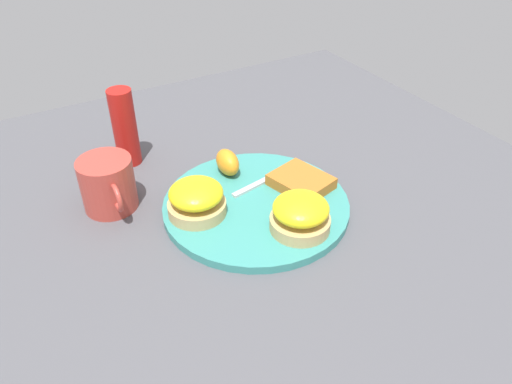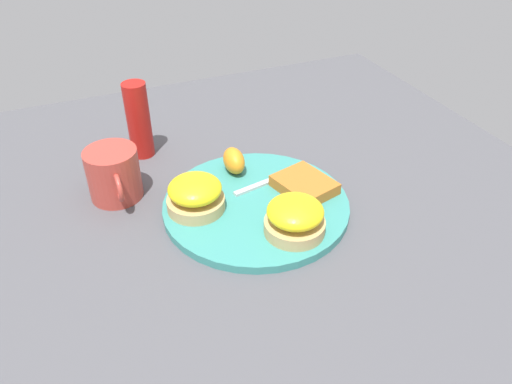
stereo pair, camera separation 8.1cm
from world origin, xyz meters
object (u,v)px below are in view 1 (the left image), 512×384
(hashbrown_patty, at_px, (303,183))
(cup, at_px, (108,184))
(fork, at_px, (229,198))
(sandwich_benedict_right, at_px, (300,214))
(orange_wedge, at_px, (226,163))
(sandwich_benedict_left, at_px, (196,199))
(condiment_bottle, at_px, (125,128))

(hashbrown_patty, bearing_deg, cup, -114.02)
(hashbrown_patty, xyz_separation_m, fork, (-0.03, -0.12, -0.01))
(sandwich_benedict_right, height_order, hashbrown_patty, sandwich_benedict_right)
(fork, bearing_deg, sandwich_benedict_right, 26.27)
(orange_wedge, relative_size, cup, 0.51)
(sandwich_benedict_left, relative_size, cup, 0.79)
(sandwich_benedict_right, xyz_separation_m, fork, (-0.12, -0.06, -0.03))
(orange_wedge, xyz_separation_m, fork, (0.07, -0.03, -0.02))
(hashbrown_patty, relative_size, cup, 0.81)
(sandwich_benedict_right, distance_m, condiment_bottle, 0.38)
(sandwich_benedict_right, bearing_deg, fork, -153.73)
(sandwich_benedict_left, height_order, orange_wedge, sandwich_benedict_left)
(sandwich_benedict_left, xyz_separation_m, orange_wedge, (-0.08, 0.09, -0.01))
(hashbrown_patty, bearing_deg, sandwich_benedict_left, -98.13)
(sandwich_benedict_right, distance_m, orange_wedge, 0.20)
(orange_wedge, height_order, cup, cup)
(hashbrown_patty, height_order, fork, hashbrown_patty)
(sandwich_benedict_left, relative_size, hashbrown_patty, 0.98)
(orange_wedge, bearing_deg, fork, -23.61)
(orange_wedge, bearing_deg, sandwich_benedict_left, -49.53)
(hashbrown_patty, xyz_separation_m, cup, (-0.13, -0.29, 0.02))
(fork, bearing_deg, cup, -120.05)
(sandwich_benedict_left, bearing_deg, sandwich_benedict_right, 46.51)
(sandwich_benedict_right, relative_size, orange_wedge, 1.56)
(hashbrown_patty, height_order, cup, cup)
(sandwich_benedict_left, xyz_separation_m, hashbrown_patty, (0.03, 0.19, -0.02))
(sandwich_benedict_left, distance_m, cup, 0.15)
(sandwich_benedict_right, distance_m, cup, 0.32)
(orange_wedge, distance_m, cup, 0.20)
(orange_wedge, bearing_deg, cup, -97.32)
(sandwich_benedict_left, distance_m, condiment_bottle, 0.23)
(sandwich_benedict_right, bearing_deg, cup, -133.62)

